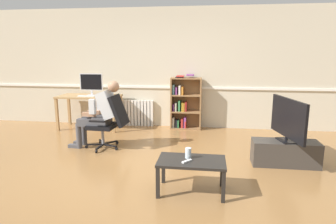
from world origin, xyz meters
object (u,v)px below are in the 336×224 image
object	(u,v)px
tv_stand	(285,153)
office_chair	(110,120)
person_seated	(100,113)
bookshelf	(184,104)
drinking_glass	(188,153)
coffee_table	(192,164)
spare_remote	(187,161)
imac_monitor	(91,83)
keyboard	(87,96)
radiator	(137,113)
computer_mouse	(101,96)
computer_desk	(89,100)
tv_screen	(288,119)

from	to	relation	value
tv_stand	office_chair	bearing A→B (deg)	172.21
person_seated	tv_stand	size ratio (longest dim) A/B	1.24
bookshelf	drinking_glass	bearing A→B (deg)	-84.13
coffee_table	spare_remote	xyz separation A→B (m)	(-0.05, -0.07, 0.06)
imac_monitor	tv_stand	distance (m)	4.31
office_chair	person_seated	size ratio (longest dim) A/B	0.80
keyboard	radiator	size ratio (longest dim) A/B	0.49
spare_remote	radiator	bearing A→B (deg)	-27.54
keyboard	tv_stand	distance (m)	4.21
imac_monitor	computer_mouse	bearing A→B (deg)	-34.01
office_chair	spare_remote	bearing A→B (deg)	46.60
bookshelf	office_chair	size ratio (longest dim) A/B	1.26
tv_stand	spare_remote	bearing A→B (deg)	-140.77
drinking_glass	spare_remote	size ratio (longest dim) A/B	0.87
computer_desk	bookshelf	bearing A→B (deg)	7.82
bookshelf	coffee_table	world-z (taller)	bookshelf
person_seated	spare_remote	xyz separation A→B (m)	(1.68, -1.58, -0.22)
office_chair	computer_desk	bearing A→B (deg)	-141.82
computer_desk	imac_monitor	distance (m)	0.39
computer_mouse	computer_desk	bearing A→B (deg)	159.94
tv_stand	spare_remote	world-z (taller)	spare_remote
computer_mouse	tv_stand	distance (m)	3.92
computer_mouse	bookshelf	world-z (taller)	bookshelf
spare_remote	coffee_table	bearing A→B (deg)	-86.93
computer_desk	drinking_glass	xyz separation A→B (m)	(2.44, -2.75, -0.17)
computer_mouse	bookshelf	size ratio (longest dim) A/B	0.08
computer_desk	bookshelf	xyz separation A→B (m)	(2.12, 0.29, -0.08)
imac_monitor	radiator	xyz separation A→B (m)	(0.98, 0.31, -0.73)
computer_desk	bookshelf	distance (m)	2.15
computer_desk	person_seated	xyz separation A→B (m)	(0.75, -1.30, -0.00)
bookshelf	tv_screen	size ratio (longest dim) A/B	1.24
tv_screen	computer_desk	bearing A→B (deg)	53.04
computer_desk	person_seated	bearing A→B (deg)	-60.17
computer_desk	radiator	bearing A→B (deg)	21.07
tv_screen	coffee_table	size ratio (longest dim) A/B	1.20
radiator	tv_stand	world-z (taller)	radiator
office_chair	tv_stand	xyz separation A→B (m)	(2.93, -0.40, -0.34)
keyboard	person_seated	distance (m)	1.39
keyboard	bookshelf	size ratio (longest dim) A/B	0.30
office_chair	radiator	bearing A→B (deg)	-179.92
radiator	tv_stand	bearing A→B (deg)	-36.43
computer_mouse	tv_screen	xyz separation A→B (m)	(3.54, -1.59, -0.04)
radiator	drinking_glass	xyz separation A→B (m)	(1.42, -3.14, 0.18)
keyboard	tv_screen	distance (m)	4.17
imac_monitor	office_chair	xyz separation A→B (m)	(0.89, -1.39, -0.51)
keyboard	spare_remote	distance (m)	3.68
imac_monitor	office_chair	bearing A→B (deg)	-57.26
imac_monitor	drinking_glass	world-z (taller)	imac_monitor
computer_mouse	office_chair	xyz separation A→B (m)	(0.60, -1.19, -0.25)
keyboard	drinking_glass	bearing A→B (deg)	-46.95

